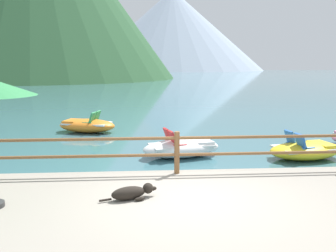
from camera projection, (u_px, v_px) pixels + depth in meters
ground_plane at (146, 86)px, 46.40m from camera, size 200.00×200.00×0.00m
dock_railing at (177, 148)px, 8.42m from camera, size 23.92×0.12×0.95m
dog_resting at (132, 192)px, 6.89m from camera, size 1.05×0.50×0.26m
pedal_boat_0 at (182, 148)px, 11.59m from camera, size 2.64×1.74×0.87m
pedal_boat_1 at (87, 125)px, 15.72m from camera, size 2.66×1.89×0.88m
pedal_boat_2 at (305, 150)px, 11.37m from camera, size 2.42×1.72×0.84m
distant_peak at (172, 30)px, 145.05m from camera, size 69.49×69.49×30.11m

